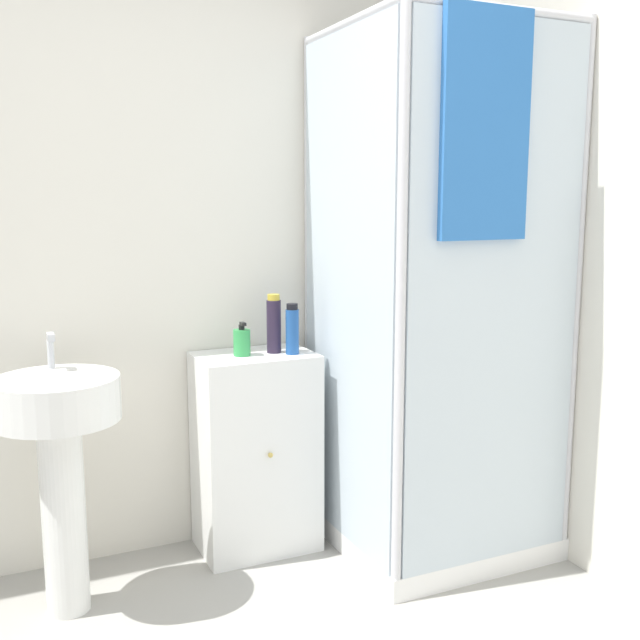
{
  "coord_description": "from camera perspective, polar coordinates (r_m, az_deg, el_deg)",
  "views": [
    {
      "loc": [
        -0.41,
        -1.28,
        1.44
      ],
      "look_at": [
        0.72,
        1.18,
        1.0
      ],
      "focal_mm": 42.0,
      "sensor_mm": 36.0,
      "label": 1
    }
  ],
  "objects": [
    {
      "name": "vanity_cabinet",
      "position": [
        3.13,
        -4.91,
        -9.97
      ],
      "size": [
        0.47,
        0.34,
        0.82
      ],
      "color": "white",
      "rests_on": "ground_plane"
    },
    {
      "name": "wall_back",
      "position": [
        3.01,
        -16.85,
        5.29
      ],
      "size": [
        6.4,
        0.06,
        2.5
      ],
      "primitive_type": "cube",
      "color": "silver",
      "rests_on": "ground_plane"
    },
    {
      "name": "sink",
      "position": [
        2.73,
        -19.23,
        -8.84
      ],
      "size": [
        0.42,
        0.42,
        0.98
      ],
      "color": "white",
      "rests_on": "ground_plane"
    },
    {
      "name": "shower_enclosure",
      "position": [
        3.05,
        8.37,
        -6.19
      ],
      "size": [
        0.81,
        0.84,
        2.09
      ],
      "color": "white",
      "rests_on": "ground_plane"
    },
    {
      "name": "soap_dispenser",
      "position": [
        2.98,
        -5.97,
        -1.68
      ],
      "size": [
        0.07,
        0.07,
        0.14
      ],
      "color": "green",
      "rests_on": "vanity_cabinet"
    },
    {
      "name": "shampoo_bottle_tall_black",
      "position": [
        3.02,
        -3.54,
        -0.33
      ],
      "size": [
        0.06,
        0.06,
        0.24
      ],
      "color": "#281E33",
      "rests_on": "vanity_cabinet"
    },
    {
      "name": "shampoo_bottle_blue",
      "position": [
        2.99,
        -2.13,
        -0.74
      ],
      "size": [
        0.05,
        0.05,
        0.2
      ],
      "color": "#1E4C93",
      "rests_on": "vanity_cabinet"
    }
  ]
}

